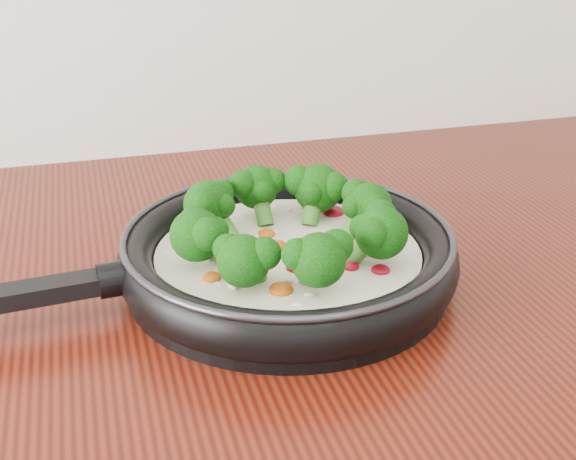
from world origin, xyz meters
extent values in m
cylinder|color=black|center=(0.01, 1.12, 0.91)|extent=(0.30, 0.30, 0.01)
torus|color=black|center=(0.01, 1.12, 0.93)|extent=(0.32, 0.32, 0.03)
torus|color=#2D2D33|center=(0.01, 1.12, 0.95)|extent=(0.31, 0.31, 0.01)
cube|color=black|center=(-0.21, 1.10, 0.93)|extent=(0.17, 0.04, 0.01)
cylinder|color=black|center=(-0.14, 1.10, 0.93)|extent=(0.03, 0.03, 0.03)
cylinder|color=silver|center=(0.01, 1.12, 0.92)|extent=(0.25, 0.25, 0.02)
ellipsoid|color=maroon|center=(0.00, 1.11, 0.93)|extent=(0.02, 0.02, 0.01)
ellipsoid|color=maroon|center=(0.09, 1.15, 0.93)|extent=(0.02, 0.02, 0.01)
ellipsoid|color=#C04D0C|center=(0.00, 1.12, 0.93)|extent=(0.03, 0.03, 0.01)
ellipsoid|color=maroon|center=(0.07, 1.06, 0.93)|extent=(0.02, 0.02, 0.01)
ellipsoid|color=maroon|center=(0.00, 1.11, 0.93)|extent=(0.02, 0.02, 0.01)
ellipsoid|color=#C04D0C|center=(-0.01, 1.05, 0.93)|extent=(0.03, 0.03, 0.01)
ellipsoid|color=maroon|center=(0.04, 1.10, 0.93)|extent=(0.02, 0.02, 0.01)
ellipsoid|color=maroon|center=(-0.06, 1.14, 0.93)|extent=(0.02, 0.02, 0.01)
ellipsoid|color=#C04D0C|center=(-0.02, 1.11, 0.93)|extent=(0.02, 0.02, 0.01)
ellipsoid|color=maroon|center=(0.04, 1.12, 0.93)|extent=(0.03, 0.03, 0.01)
ellipsoid|color=maroon|center=(-0.06, 1.14, 0.93)|extent=(0.02, 0.02, 0.01)
ellipsoid|color=#C04D0C|center=(0.03, 1.11, 0.93)|extent=(0.03, 0.03, 0.01)
ellipsoid|color=maroon|center=(0.01, 1.11, 0.93)|extent=(0.02, 0.02, 0.01)
ellipsoid|color=maroon|center=(-0.06, 1.16, 0.93)|extent=(0.02, 0.02, 0.01)
ellipsoid|color=#C04D0C|center=(-0.06, 1.08, 0.93)|extent=(0.02, 0.02, 0.01)
ellipsoid|color=maroon|center=(0.08, 1.18, 0.93)|extent=(0.02, 0.02, 0.01)
ellipsoid|color=maroon|center=(-0.05, 1.12, 0.93)|extent=(0.02, 0.02, 0.01)
ellipsoid|color=#C04D0C|center=(0.03, 1.13, 0.93)|extent=(0.02, 0.02, 0.01)
ellipsoid|color=maroon|center=(0.01, 1.08, 0.93)|extent=(0.02, 0.02, 0.01)
ellipsoid|color=maroon|center=(0.05, 1.07, 0.93)|extent=(0.02, 0.02, 0.01)
ellipsoid|color=#C04D0C|center=(0.03, 1.08, 0.93)|extent=(0.03, 0.03, 0.01)
ellipsoid|color=maroon|center=(-0.01, 1.11, 0.93)|extent=(0.02, 0.02, 0.01)
ellipsoid|color=maroon|center=(0.01, 1.10, 0.93)|extent=(0.02, 0.02, 0.01)
ellipsoid|color=#C04D0C|center=(0.00, 1.15, 0.93)|extent=(0.02, 0.02, 0.01)
ellipsoid|color=white|center=(-0.01, 1.15, 0.93)|extent=(0.01, 0.01, 0.00)
ellipsoid|color=white|center=(-0.01, 1.02, 0.93)|extent=(0.01, 0.01, 0.00)
ellipsoid|color=white|center=(0.07, 1.09, 0.93)|extent=(0.01, 0.01, 0.00)
ellipsoid|color=white|center=(0.00, 1.06, 0.93)|extent=(0.01, 0.01, 0.00)
ellipsoid|color=white|center=(-0.09, 1.14, 0.93)|extent=(0.01, 0.01, 0.00)
ellipsoid|color=white|center=(0.06, 1.20, 0.93)|extent=(0.01, 0.01, 0.00)
ellipsoid|color=white|center=(-0.06, 1.12, 0.93)|extent=(0.00, 0.01, 0.00)
ellipsoid|color=white|center=(0.01, 1.13, 0.93)|extent=(0.01, 0.01, 0.00)
ellipsoid|color=white|center=(-0.04, 1.16, 0.93)|extent=(0.01, 0.00, 0.00)
ellipsoid|color=white|center=(0.01, 1.03, 0.93)|extent=(0.01, 0.01, 0.00)
ellipsoid|color=white|center=(0.02, 1.06, 0.93)|extent=(0.01, 0.01, 0.00)
ellipsoid|color=white|center=(-0.06, 1.07, 0.93)|extent=(0.01, 0.01, 0.00)
ellipsoid|color=white|center=(-0.05, 1.13, 0.93)|extent=(0.01, 0.01, 0.00)
ellipsoid|color=white|center=(0.03, 1.10, 0.93)|extent=(0.01, 0.01, 0.00)
ellipsoid|color=white|center=(0.01, 1.16, 0.93)|extent=(0.01, 0.00, 0.00)
ellipsoid|color=white|center=(0.02, 1.05, 0.93)|extent=(0.00, 0.01, 0.00)
ellipsoid|color=white|center=(-0.01, 1.13, 0.93)|extent=(0.01, 0.00, 0.00)
ellipsoid|color=white|center=(0.09, 1.11, 0.93)|extent=(0.01, 0.01, 0.00)
ellipsoid|color=white|center=(-0.05, 1.06, 0.93)|extent=(0.01, 0.01, 0.00)
ellipsoid|color=white|center=(0.04, 1.20, 0.93)|extent=(0.01, 0.01, 0.00)
ellipsoid|color=white|center=(-0.02, 1.08, 0.93)|extent=(0.01, 0.01, 0.00)
ellipsoid|color=white|center=(-0.03, 1.19, 0.93)|extent=(0.01, 0.01, 0.00)
ellipsoid|color=white|center=(0.02, 1.13, 0.93)|extent=(0.00, 0.01, 0.00)
ellipsoid|color=white|center=(0.05, 1.20, 0.93)|extent=(0.01, 0.01, 0.00)
ellipsoid|color=white|center=(0.03, 1.21, 0.93)|extent=(0.00, 0.01, 0.00)
cylinder|color=#4C8B2D|center=(0.08, 1.12, 0.94)|extent=(0.03, 0.02, 0.03)
sphere|color=black|center=(0.09, 1.13, 0.96)|extent=(0.04, 0.04, 0.04)
sphere|color=black|center=(0.08, 1.14, 0.97)|extent=(0.03, 0.03, 0.03)
sphere|color=black|center=(0.09, 1.11, 0.96)|extent=(0.03, 0.03, 0.02)
sphere|color=black|center=(0.07, 1.12, 0.96)|extent=(0.02, 0.02, 0.02)
cylinder|color=#4C8B2D|center=(0.05, 1.17, 0.94)|extent=(0.03, 0.03, 0.03)
sphere|color=black|center=(0.06, 1.18, 0.96)|extent=(0.05, 0.05, 0.05)
sphere|color=black|center=(0.04, 1.18, 0.97)|extent=(0.03, 0.03, 0.03)
sphere|color=black|center=(0.07, 1.17, 0.96)|extent=(0.03, 0.03, 0.03)
sphere|color=black|center=(0.05, 1.17, 0.96)|extent=(0.03, 0.03, 0.02)
cylinder|color=#4C8B2D|center=(0.01, 1.18, 0.94)|extent=(0.02, 0.03, 0.03)
sphere|color=black|center=(0.00, 1.20, 0.96)|extent=(0.05, 0.05, 0.04)
sphere|color=black|center=(-0.01, 1.19, 0.97)|extent=(0.03, 0.03, 0.03)
sphere|color=black|center=(0.02, 1.19, 0.97)|extent=(0.03, 0.03, 0.02)
sphere|color=black|center=(0.01, 1.18, 0.96)|extent=(0.02, 0.02, 0.02)
cylinder|color=#4C8B2D|center=(-0.04, 1.16, 0.94)|extent=(0.03, 0.03, 0.03)
sphere|color=black|center=(-0.05, 1.17, 0.96)|extent=(0.05, 0.05, 0.04)
sphere|color=black|center=(-0.05, 1.15, 0.97)|extent=(0.03, 0.03, 0.03)
sphere|color=black|center=(-0.03, 1.18, 0.96)|extent=(0.03, 0.03, 0.03)
sphere|color=black|center=(-0.04, 1.16, 0.96)|extent=(0.02, 0.02, 0.02)
cylinder|color=#4C8B2D|center=(-0.05, 1.11, 0.94)|extent=(0.03, 0.02, 0.03)
sphere|color=black|center=(-0.07, 1.11, 0.96)|extent=(0.05, 0.05, 0.04)
sphere|color=black|center=(-0.06, 1.09, 0.97)|extent=(0.03, 0.03, 0.03)
sphere|color=black|center=(-0.07, 1.12, 0.96)|extent=(0.03, 0.03, 0.03)
sphere|color=black|center=(-0.05, 1.11, 0.96)|extent=(0.02, 0.02, 0.02)
cylinder|color=#4C8B2D|center=(-0.03, 1.07, 0.94)|extent=(0.03, 0.03, 0.03)
sphere|color=black|center=(-0.04, 1.06, 0.96)|extent=(0.04, 0.04, 0.04)
sphere|color=black|center=(-0.02, 1.05, 0.96)|extent=(0.03, 0.03, 0.03)
sphere|color=black|center=(-0.05, 1.07, 0.96)|extent=(0.03, 0.03, 0.02)
sphere|color=black|center=(-0.03, 1.07, 0.96)|extent=(0.02, 0.02, 0.02)
cylinder|color=#4C8B2D|center=(0.01, 1.05, 0.94)|extent=(0.02, 0.03, 0.04)
sphere|color=black|center=(0.01, 1.03, 0.96)|extent=(0.05, 0.05, 0.04)
sphere|color=black|center=(0.03, 1.04, 0.97)|extent=(0.03, 0.03, 0.03)
sphere|color=black|center=(0.00, 1.04, 0.97)|extent=(0.03, 0.03, 0.02)
sphere|color=black|center=(0.01, 1.05, 0.96)|extent=(0.02, 0.02, 0.02)
cylinder|color=#4C8B2D|center=(0.06, 1.07, 0.94)|extent=(0.03, 0.03, 0.04)
sphere|color=black|center=(0.08, 1.06, 0.96)|extent=(0.05, 0.05, 0.04)
sphere|color=black|center=(0.08, 1.08, 0.97)|extent=(0.03, 0.03, 0.03)
sphere|color=black|center=(0.06, 1.05, 0.97)|extent=(0.03, 0.03, 0.03)
sphere|color=black|center=(0.06, 1.07, 0.96)|extent=(0.02, 0.02, 0.02)
camera|label=1|loc=(-0.15, 0.56, 1.22)|focal=46.17mm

